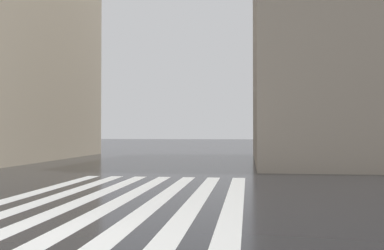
{
  "coord_description": "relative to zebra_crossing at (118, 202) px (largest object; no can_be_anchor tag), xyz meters",
  "views": [
    {
      "loc": [
        -7.1,
        -3.46,
        1.81
      ],
      "look_at": [
        6.79,
        -1.68,
        2.05
      ],
      "focal_mm": 41.08,
      "sensor_mm": 36.0,
      "label": 1
    }
  ],
  "objects": [
    {
      "name": "zebra_crossing",
      "position": [
        0.0,
        0.0,
        0.0
      ],
      "size": [
        13.0,
        6.5,
        0.01
      ],
      "color": "silver",
      "rests_on": "ground_plane"
    },
    {
      "name": "ground_plane",
      "position": [
        -4.0,
        0.09,
        -0.0
      ],
      "size": [
        220.0,
        220.0,
        0.0
      ],
      "primitive_type": "plane",
      "color": "black"
    }
  ]
}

